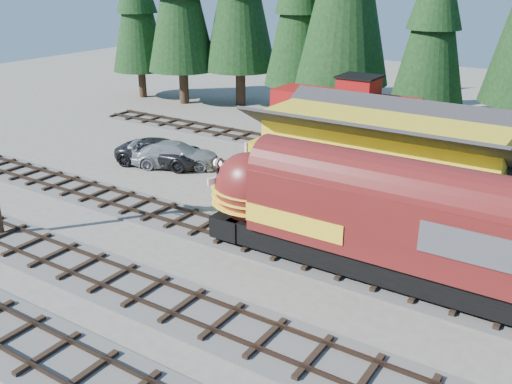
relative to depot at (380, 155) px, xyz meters
The scene contains 7 objects.
ground 10.91m from the depot, 89.99° to the right, with size 120.00×120.00×0.00m, color #6B665B.
track_spur 12.83m from the depot, 143.13° to the left, with size 32.00×3.20×0.33m.
depot is the anchor object (origin of this frame).
locomotive 6.72m from the depot, 76.37° to the right, with size 14.20×2.82×3.86m.
caboose 9.27m from the depot, 125.90° to the left, with size 9.52×2.76×4.95m.
pickup_truck_a 14.27m from the depot, behind, with size 2.67×5.79×1.61m, color black.
pickup_truck_b 13.33m from the depot, behind, with size 2.23×5.48×1.59m, color #9DA0A4.
Camera 1 is at (9.63, -15.47, 11.59)m, focal length 40.00 mm.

